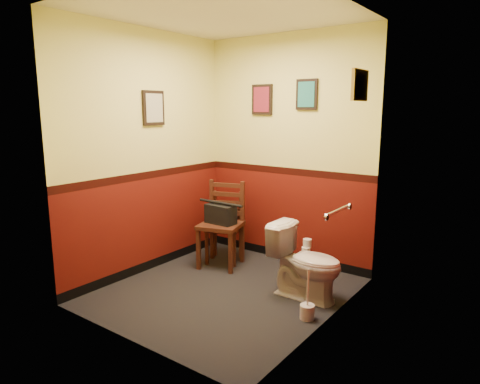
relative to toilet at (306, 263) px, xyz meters
name	(u,v)px	position (x,y,z in m)	size (l,w,h in m)	color
floor	(226,291)	(-0.72, -0.36, -0.36)	(2.20, 2.40, 0.00)	black
ceiling	(224,12)	(-0.72, -0.36, 2.34)	(2.20, 2.40, 0.00)	silver
wall_back	(287,151)	(-0.72, 0.84, 0.99)	(2.20, 2.70, 0.00)	#59120B
wall_front	(125,176)	(-0.72, -1.56, 0.99)	(2.20, 2.70, 0.00)	#59120B
wall_left	(147,154)	(-1.82, -0.36, 0.99)	(2.40, 2.70, 0.00)	#59120B
wall_right	(331,170)	(0.38, -0.36, 0.99)	(2.40, 2.70, 0.00)	#59120B
grab_bar	(337,211)	(0.35, -0.11, 0.59)	(0.05, 0.56, 0.06)	silver
framed_print_back_a	(262,100)	(-1.07, 0.82, 1.59)	(0.28, 0.04, 0.36)	black
framed_print_back_b	(307,94)	(-0.47, 0.82, 1.64)	(0.26, 0.04, 0.34)	black
framed_print_left	(154,108)	(-1.80, -0.26, 1.49)	(0.04, 0.30, 0.38)	black
framed_print_right	(360,85)	(0.36, 0.24, 1.69)	(0.04, 0.34, 0.28)	olive
toilet	(306,263)	(0.00, 0.00, 0.00)	(0.41, 0.73, 0.72)	white
toilet_brush	(307,311)	(0.23, -0.40, -0.28)	(0.13, 0.13, 0.47)	silver
chair_left	(225,227)	(-1.30, 0.37, 0.06)	(0.51, 0.51, 0.84)	#3E1D12
chair_right	(222,224)	(-1.23, 0.23, 0.14)	(0.58, 0.58, 1.00)	#3E1D12
handbag	(221,214)	(-1.22, 0.19, 0.28)	(0.36, 0.18, 0.26)	black
tp_stack	(307,257)	(-0.34, 0.68, -0.20)	(0.21, 0.13, 0.36)	silver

